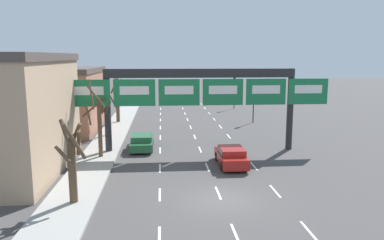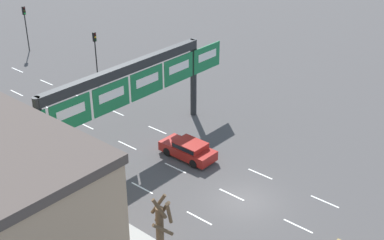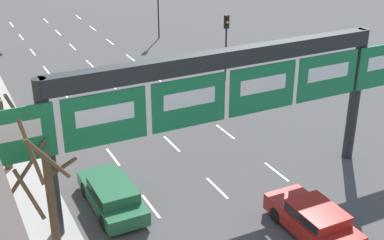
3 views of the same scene
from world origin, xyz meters
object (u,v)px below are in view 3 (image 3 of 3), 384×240
at_px(traffic_light_mid_block, 226,34).
at_px(tree_bare_furthest, 48,197).
at_px(tree_bare_third, 0,127).
at_px(car_green, 112,194).
at_px(car_red, 314,219).
at_px(sign_gantry, 224,87).

distance_m(traffic_light_mid_block, tree_bare_furthest, 20.98).
bearing_deg(tree_bare_third, car_green, -56.14).
height_order(car_red, car_green, car_red).
height_order(car_green, tree_bare_furthest, tree_bare_furthest).
bearing_deg(tree_bare_third, car_red, -46.59).
relative_size(sign_gantry, car_green, 4.55).
xyz_separation_m(tree_bare_third, tree_bare_furthest, (0.50, -7.91, 0.56)).
distance_m(car_red, tree_bare_third, 14.75).
distance_m(car_red, car_green, 8.43).
distance_m(traffic_light_mid_block, tree_bare_third, 17.11).
relative_size(traffic_light_mid_block, tree_bare_furthest, 0.79).
xyz_separation_m(traffic_light_mid_block, tree_bare_furthest, (-15.35, -14.30, -0.33)).
height_order(car_red, tree_bare_third, tree_bare_third).
height_order(sign_gantry, car_red, sign_gantry).
xyz_separation_m(car_red, tree_bare_third, (-10.07, 10.64, 1.67)).
xyz_separation_m(car_green, traffic_light_mid_block, (12.29, 11.69, 2.60)).
relative_size(sign_gantry, tree_bare_furthest, 3.56).
xyz_separation_m(sign_gantry, car_red, (1.71, -4.33, -4.41)).
distance_m(sign_gantry, car_green, 6.62).
bearing_deg(traffic_light_mid_block, tree_bare_furthest, -137.02).
bearing_deg(car_red, traffic_light_mid_block, 71.27).
bearing_deg(tree_bare_third, tree_bare_furthest, -86.39).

